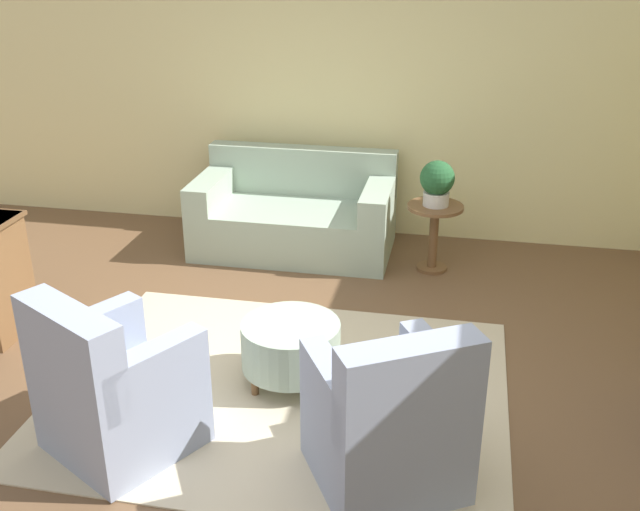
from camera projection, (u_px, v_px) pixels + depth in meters
The scene contains 9 objects.
ground_plane at pixel (281, 391), 4.92m from camera, with size 16.00×16.00×0.00m, color brown.
wall_back at pixel (355, 90), 7.05m from camera, with size 9.87×0.12×2.80m.
rug at pixel (281, 390), 4.92m from camera, with size 2.92×2.37×0.01m.
couch at pixel (295, 216), 7.01m from camera, with size 1.81×0.99×0.89m.
armchair_left at pixel (113, 391), 4.23m from camera, with size 1.00×1.00×0.99m.
armchair_right at pixel (390, 424), 3.95m from camera, with size 1.00×1.00×0.99m.
ottoman_table at pixel (291, 345), 4.91m from camera, with size 0.65×0.65×0.43m.
side_table at pixel (434, 226), 6.52m from camera, with size 0.49×0.49×0.61m.
potted_plant_on_side_table at pixel (437, 182), 6.36m from camera, with size 0.30×0.30×0.39m.
Camera 1 is at (1.06, -4.03, 2.79)m, focal length 42.00 mm.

